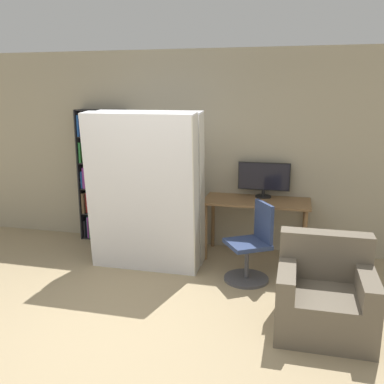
{
  "coord_description": "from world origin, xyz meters",
  "views": [
    {
      "loc": [
        1.47,
        -3.06,
        2.14
      ],
      "look_at": [
        0.35,
        1.46,
        1.05
      ],
      "focal_mm": 40.0,
      "sensor_mm": 36.0,
      "label": 1
    }
  ],
  "objects_px": {
    "monitor": "(264,178)",
    "mattress_near": "(142,194)",
    "armchair": "(324,295)",
    "office_chair": "(251,249)",
    "bookshelf": "(99,178)",
    "mattress_far": "(151,188)"
  },
  "relations": [
    {
      "from": "bookshelf",
      "to": "armchair",
      "type": "bearing_deg",
      "value": -30.45
    },
    {
      "from": "bookshelf",
      "to": "monitor",
      "type": "bearing_deg",
      "value": -0.61
    },
    {
      "from": "monitor",
      "to": "bookshelf",
      "type": "height_order",
      "value": "bookshelf"
    },
    {
      "from": "office_chair",
      "to": "monitor",
      "type": "bearing_deg",
      "value": 87.32
    },
    {
      "from": "bookshelf",
      "to": "office_chair",
      "type": "bearing_deg",
      "value": -21.9
    },
    {
      "from": "mattress_near",
      "to": "monitor",
      "type": "bearing_deg",
      "value": 35.02
    },
    {
      "from": "bookshelf",
      "to": "armchair",
      "type": "relative_size",
      "value": 2.24
    },
    {
      "from": "bookshelf",
      "to": "mattress_far",
      "type": "xyz_separation_m",
      "value": [
        1.03,
        -0.65,
        0.05
      ]
    },
    {
      "from": "office_chair",
      "to": "armchair",
      "type": "distance_m",
      "value": 1.17
    },
    {
      "from": "monitor",
      "to": "mattress_near",
      "type": "height_order",
      "value": "mattress_near"
    },
    {
      "from": "monitor",
      "to": "armchair",
      "type": "xyz_separation_m",
      "value": [
        0.72,
        -1.8,
        -0.72
      ]
    },
    {
      "from": "mattress_near",
      "to": "mattress_far",
      "type": "bearing_deg",
      "value": 90.0
    },
    {
      "from": "office_chair",
      "to": "bookshelf",
      "type": "bearing_deg",
      "value": 158.1
    },
    {
      "from": "bookshelf",
      "to": "mattress_far",
      "type": "height_order",
      "value": "mattress_far"
    },
    {
      "from": "monitor",
      "to": "bookshelf",
      "type": "xyz_separation_m",
      "value": [
        -2.38,
        0.03,
        -0.12
      ]
    },
    {
      "from": "monitor",
      "to": "mattress_far",
      "type": "height_order",
      "value": "mattress_far"
    },
    {
      "from": "monitor",
      "to": "mattress_near",
      "type": "xyz_separation_m",
      "value": [
        -1.35,
        -0.95,
        -0.07
      ]
    },
    {
      "from": "bookshelf",
      "to": "mattress_near",
      "type": "height_order",
      "value": "mattress_near"
    },
    {
      "from": "monitor",
      "to": "office_chair",
      "type": "xyz_separation_m",
      "value": [
        -0.04,
        -0.92,
        -0.67
      ]
    },
    {
      "from": "armchair",
      "to": "bookshelf",
      "type": "bearing_deg",
      "value": 149.55
    },
    {
      "from": "monitor",
      "to": "mattress_far",
      "type": "distance_m",
      "value": 1.49
    },
    {
      "from": "monitor",
      "to": "mattress_near",
      "type": "distance_m",
      "value": 1.65
    }
  ]
}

